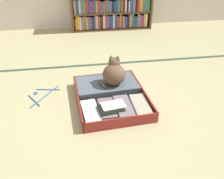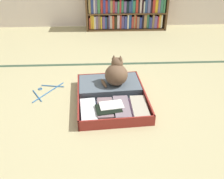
{
  "view_description": "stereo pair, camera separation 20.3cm",
  "coord_description": "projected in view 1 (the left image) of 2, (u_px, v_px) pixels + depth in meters",
  "views": [
    {
      "loc": [
        -0.19,
        -1.74,
        1.3
      ],
      "look_at": [
        0.1,
        0.09,
        0.16
      ],
      "focal_mm": 39.74,
      "sensor_mm": 36.0,
      "label": 1
    },
    {
      "loc": [
        0.01,
        -1.76,
        1.3
      ],
      "look_at": [
        0.1,
        0.09,
        0.16
      ],
      "focal_mm": 39.74,
      "sensor_mm": 36.0,
      "label": 2
    }
  ],
  "objects": [
    {
      "name": "open_suitcase",
      "position": [
        110.0,
        95.0,
        2.3
      ],
      "size": [
        0.66,
        0.81,
        0.1
      ],
      "color": "maroon",
      "rests_on": "ground_plane"
    },
    {
      "name": "tatami_border",
      "position": [
        93.0,
        65.0,
        2.94
      ],
      "size": [
        4.8,
        0.05,
        0.0
      ],
      "color": "#314834",
      "rests_on": "ground_plane"
    },
    {
      "name": "clothes_hanger",
      "position": [
        42.0,
        95.0,
        2.37
      ],
      "size": [
        0.3,
        0.36,
        0.01
      ],
      "color": "#285F9C",
      "rests_on": "ground_plane"
    },
    {
      "name": "bookshelf",
      "position": [
        111.0,
        5.0,
        3.9
      ],
      "size": [
        1.28,
        0.28,
        0.79
      ],
      "color": "brown",
      "rests_on": "ground_plane"
    },
    {
      "name": "black_cat",
      "position": [
        114.0,
        73.0,
        2.32
      ],
      "size": [
        0.28,
        0.25,
        0.28
      ],
      "color": "brown",
      "rests_on": "open_suitcase"
    },
    {
      "name": "ground_plane",
      "position": [
        103.0,
        111.0,
        2.17
      ],
      "size": [
        10.0,
        10.0,
        0.0
      ],
      "primitive_type": "plane",
      "color": "tan"
    }
  ]
}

